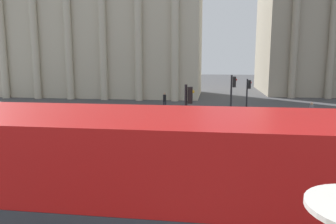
# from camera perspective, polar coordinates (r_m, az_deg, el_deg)

# --- Properties ---
(double_decker_bus) EXTENTS (10.78, 2.68, 4.18)m
(double_decker_bus) POSITION_cam_1_polar(r_m,az_deg,el_deg) (6.53, -7.30, -16.55)
(double_decker_bus) COLOR black
(double_decker_bus) RESTS_ON ground_plane
(plaza_building_left) EXTENTS (28.13, 12.13, 24.70)m
(plaza_building_left) POSITION_cam_1_polar(r_m,az_deg,el_deg) (47.96, -11.76, 17.87)
(plaza_building_left) COLOR beige
(plaza_building_left) RESTS_ON ground_plane
(traffic_light_near) EXTENTS (0.42, 0.24, 4.08)m
(traffic_light_near) POSITION_cam_1_polar(r_m,az_deg,el_deg) (13.95, 3.40, -1.04)
(traffic_light_near) COLOR black
(traffic_light_near) RESTS_ON ground_plane
(traffic_light_mid) EXTENTS (0.42, 0.24, 4.07)m
(traffic_light_mid) POSITION_cam_1_polar(r_m,az_deg,el_deg) (21.86, 11.11, 2.61)
(traffic_light_mid) COLOR black
(traffic_light_mid) RESTS_ON ground_plane
(traffic_light_far) EXTENTS (0.42, 0.24, 3.47)m
(traffic_light_far) POSITION_cam_1_polar(r_m,az_deg,el_deg) (27.68, 13.74, 3.17)
(traffic_light_far) COLOR black
(traffic_light_far) RESTS_ON ground_plane
(car_black) EXTENTS (4.20, 1.93, 1.35)m
(car_black) POSITION_cam_1_polar(r_m,az_deg,el_deg) (23.73, -12.84, -1.68)
(car_black) COLOR black
(car_black) RESTS_ON ground_plane
(car_navy) EXTENTS (4.20, 1.93, 1.35)m
(car_navy) POSITION_cam_1_polar(r_m,az_deg,el_deg) (19.73, -9.46, -3.81)
(car_navy) COLOR black
(car_navy) RESTS_ON ground_plane
(pedestrian_grey) EXTENTS (0.32, 0.32, 1.71)m
(pedestrian_grey) POSITION_cam_1_polar(r_m,az_deg,el_deg) (28.29, 23.68, 0.11)
(pedestrian_grey) COLOR #282B33
(pedestrian_grey) RESTS_ON ground_plane
(pedestrian_black) EXTENTS (0.32, 0.32, 1.76)m
(pedestrian_black) POSITION_cam_1_polar(r_m,az_deg,el_deg) (32.59, -0.60, 2.12)
(pedestrian_black) COLOR #282B33
(pedestrian_black) RESTS_ON ground_plane
(pedestrian_olive) EXTENTS (0.32, 0.32, 1.82)m
(pedestrian_olive) POSITION_cam_1_polar(r_m,az_deg,el_deg) (16.57, -5.51, -5.03)
(pedestrian_olive) COLOR #282B33
(pedestrian_olive) RESTS_ON ground_plane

